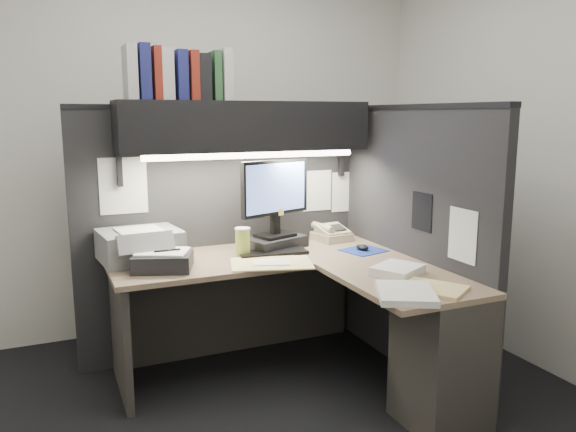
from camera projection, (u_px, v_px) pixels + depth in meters
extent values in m
plane|color=black|center=(273.00, 413.00, 2.99)|extent=(3.50, 3.50, 0.00)
cube|color=white|center=(195.00, 145.00, 4.10)|extent=(3.50, 0.04, 2.70)
cube|color=white|center=(497.00, 204.00, 1.40)|extent=(3.50, 0.04, 2.70)
cube|color=white|center=(536.00, 151.00, 3.44)|extent=(0.04, 3.00, 2.70)
cube|color=black|center=(224.00, 233.00, 3.70)|extent=(1.90, 0.06, 1.60)
cube|color=black|center=(411.00, 244.00, 3.40)|extent=(0.06, 1.50, 1.60)
cube|color=#896F57|center=(253.00, 257.00, 3.41)|extent=(1.70, 0.68, 0.03)
cube|color=#896F57|center=(402.00, 280.00, 2.93)|extent=(0.60, 0.85, 0.03)
cube|color=#32302D|center=(238.00, 300.00, 3.74)|extent=(1.61, 0.02, 0.70)
cube|color=#32302D|center=(120.00, 334.00, 3.16)|extent=(0.04, 0.61, 0.70)
cube|color=#32302D|center=(442.00, 359.00, 2.84)|extent=(0.38, 0.40, 0.70)
cube|color=black|center=(245.00, 126.00, 3.45)|extent=(1.55, 0.34, 0.30)
cylinder|color=white|center=(253.00, 155.00, 3.35)|extent=(1.32, 0.04, 0.04)
cube|color=black|center=(275.00, 242.00, 3.58)|extent=(0.43, 0.34, 0.07)
cube|color=black|center=(275.00, 224.00, 3.56)|extent=(0.06, 0.06, 0.13)
cube|color=black|center=(275.00, 187.00, 3.51)|extent=(0.50, 0.21, 0.34)
cube|color=#6584DD|center=(276.00, 188.00, 3.49)|extent=(0.45, 0.16, 0.30)
cube|color=black|center=(273.00, 253.00, 3.42)|extent=(0.43, 0.18, 0.02)
cube|color=navy|center=(364.00, 250.00, 3.51)|extent=(0.29, 0.28, 0.00)
ellipsoid|color=black|center=(362.00, 247.00, 3.51)|extent=(0.08, 0.11, 0.03)
cube|color=#B8AD8E|center=(332.00, 234.00, 3.80)|extent=(0.24, 0.25, 0.09)
cylinder|color=#A6AA44|center=(243.00, 243.00, 3.36)|extent=(0.11, 0.11, 0.16)
cube|color=gray|center=(140.00, 245.00, 3.27)|extent=(0.48, 0.42, 0.18)
cube|color=black|center=(163.00, 261.00, 3.08)|extent=(0.38, 0.35, 0.09)
cube|color=#E1C87E|center=(271.00, 263.00, 3.20)|extent=(0.52, 0.41, 0.01)
cube|color=white|center=(398.00, 270.00, 2.98)|extent=(0.32, 0.30, 0.05)
cube|color=white|center=(406.00, 293.00, 2.62)|extent=(0.38, 0.41, 0.03)
cube|color=#E1C87E|center=(434.00, 288.00, 2.72)|extent=(0.35, 0.37, 0.02)
cube|color=silver|center=(130.00, 73.00, 3.13)|extent=(0.06, 0.22, 0.30)
cube|color=navy|center=(143.00, 73.00, 3.15)|extent=(0.06, 0.22, 0.30)
cube|color=maroon|center=(155.00, 74.00, 3.19)|extent=(0.05, 0.22, 0.29)
cube|color=silver|center=(164.00, 75.00, 3.22)|extent=(0.07, 0.22, 0.29)
cube|color=navy|center=(179.00, 76.00, 3.24)|extent=(0.06, 0.22, 0.28)
cube|color=maroon|center=(191.00, 76.00, 3.26)|extent=(0.05, 0.22, 0.28)
cube|color=black|center=(202.00, 78.00, 3.28)|extent=(0.07, 0.22, 0.26)
cube|color=#2B5630|center=(214.00, 77.00, 3.33)|extent=(0.05, 0.22, 0.28)
cube|color=silver|center=(223.00, 75.00, 3.34)|extent=(0.05, 0.22, 0.30)
cube|color=white|center=(317.00, 191.00, 3.89)|extent=(0.21, 0.00, 0.28)
cube|color=white|center=(345.00, 192.00, 3.98)|extent=(0.21, 0.00, 0.28)
cube|color=white|center=(123.00, 186.00, 3.36)|extent=(0.28, 0.00, 0.34)
cube|color=black|center=(422.00, 212.00, 3.22)|extent=(0.00, 0.18, 0.22)
cube|color=white|center=(463.00, 235.00, 2.92)|extent=(0.00, 0.21, 0.28)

